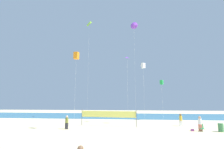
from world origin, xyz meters
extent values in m
plane|color=beige|center=(0.00, 0.00, 0.00)|extent=(120.00, 120.00, 0.00)
cube|color=teal|center=(0.00, 29.20, 0.00)|extent=(120.00, 20.00, 0.01)
sphere|color=brown|center=(-0.62, -9.55, 1.47)|extent=(0.27, 0.27, 0.27)
cube|color=white|center=(8.69, 10.06, 0.41)|extent=(0.39, 0.24, 0.82)
cylinder|color=gold|center=(8.69, 10.06, 1.16)|extent=(0.41, 0.41, 0.68)
sphere|color=brown|center=(8.69, 10.06, 1.66)|extent=(0.30, 0.30, 0.30)
cube|color=#EA7260|center=(9.80, 5.66, 0.41)|extent=(0.39, 0.23, 0.81)
cylinder|color=white|center=(9.80, 5.66, 1.15)|extent=(0.41, 0.41, 0.67)
sphere|color=tan|center=(9.80, 5.66, 1.64)|extent=(0.30, 0.30, 0.30)
cube|color=#2D2D33|center=(-6.97, 5.27, 0.40)|extent=(0.38, 0.23, 0.80)
cylinder|color=olive|center=(-6.97, 5.27, 1.12)|extent=(0.40, 0.40, 0.66)
sphere|color=beige|center=(-6.97, 5.27, 1.60)|extent=(0.29, 0.29, 0.29)
cube|color=#1E8C4C|center=(9.89, 5.37, 0.32)|extent=(0.52, 0.48, 0.03)
cube|color=#1E8C4C|center=(9.89, 5.66, 0.60)|extent=(0.52, 0.23, 0.57)
cylinder|color=silver|center=(9.89, 5.23, 0.16)|extent=(0.03, 0.03, 0.32)
cylinder|color=silver|center=(9.89, 5.51, 0.16)|extent=(0.03, 0.03, 0.32)
cylinder|color=#3F7F4C|center=(12.04, 5.44, 0.49)|extent=(0.61, 0.61, 0.98)
cylinder|color=#4C4C51|center=(-6.11, 9.22, 1.20)|extent=(0.08, 0.08, 2.40)
cylinder|color=#4C4C51|center=(2.14, 8.08, 1.20)|extent=(0.08, 0.08, 2.40)
cube|color=#EAE566|center=(-1.99, 8.65, 1.73)|extent=(8.25, 1.15, 0.90)
cube|color=#7A3872|center=(8.78, 5.45, 0.14)|extent=(0.35, 0.17, 0.28)
cylinder|color=silver|center=(-5.56, 4.03, 4.76)|extent=(0.01, 0.01, 9.51)
cube|color=orange|center=(-5.56, 4.03, 9.51)|extent=(0.66, 0.66, 0.91)
cylinder|color=silver|center=(7.42, 17.64, 3.69)|extent=(0.01, 0.01, 7.37)
cube|color=green|center=(7.42, 17.64, 7.37)|extent=(0.74, 0.74, 0.87)
cylinder|color=silver|center=(2.22, 16.12, 9.48)|extent=(0.01, 0.01, 18.96)
cone|color=purple|center=(2.22, 16.12, 18.96)|extent=(1.51, 0.73, 1.45)
cylinder|color=silver|center=(-8.06, 19.76, 10.77)|extent=(0.01, 0.01, 21.54)
cylinder|color=#8CD833|center=(-8.06, 19.76, 21.54)|extent=(1.50, 1.88, 0.41)
sphere|color=purple|center=(-8.06, 19.76, 21.24)|extent=(0.24, 0.24, 0.24)
cylinder|color=silver|center=(0.84, 12.37, 5.58)|extent=(0.01, 0.01, 11.17)
pyramid|color=purple|center=(0.85, 12.35, 11.25)|extent=(0.95, 0.96, 0.32)
cylinder|color=silver|center=(3.49, 11.02, 4.71)|extent=(0.01, 0.01, 9.43)
cube|color=white|center=(3.49, 11.02, 9.43)|extent=(0.74, 0.74, 0.84)
camera|label=1|loc=(1.66, -17.23, 3.45)|focal=27.74mm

